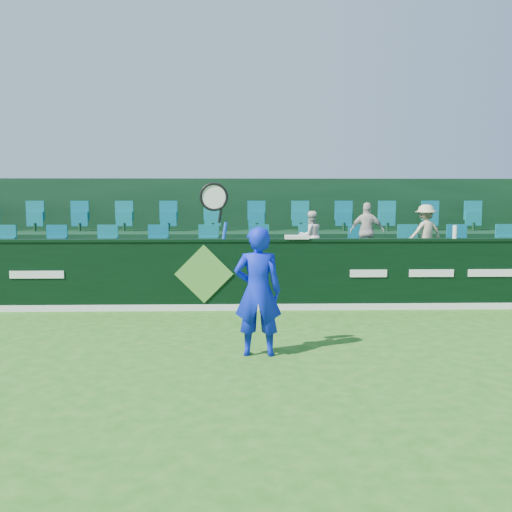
{
  "coord_description": "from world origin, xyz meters",
  "views": [
    {
      "loc": [
        0.68,
        -6.7,
        2.14
      ],
      "look_at": [
        0.95,
        2.8,
        1.15
      ],
      "focal_mm": 40.0,
      "sensor_mm": 36.0,
      "label": 1
    }
  ],
  "objects_px": {
    "spectator_left": "(311,236)",
    "spectator_middle": "(367,232)",
    "spectator_right": "(425,233)",
    "drinks_bottle": "(455,232)",
    "tennis_player": "(257,290)",
    "towel": "(297,237)"
  },
  "relations": [
    {
      "from": "spectator_left",
      "to": "spectator_middle",
      "type": "relative_size",
      "value": 0.86
    },
    {
      "from": "spectator_right",
      "to": "spectator_left",
      "type": "bearing_deg",
      "value": -15.06
    },
    {
      "from": "spectator_middle",
      "to": "drinks_bottle",
      "type": "distance_m",
      "value": 1.81
    },
    {
      "from": "tennis_player",
      "to": "spectator_left",
      "type": "height_order",
      "value": "tennis_player"
    },
    {
      "from": "spectator_right",
      "to": "towel",
      "type": "height_order",
      "value": "spectator_right"
    },
    {
      "from": "tennis_player",
      "to": "drinks_bottle",
      "type": "xyz_separation_m",
      "value": [
        3.85,
        3.14,
        0.59
      ]
    },
    {
      "from": "towel",
      "to": "spectator_middle",
      "type": "bearing_deg",
      "value": 35.2
    },
    {
      "from": "spectator_right",
      "to": "towel",
      "type": "relative_size",
      "value": 2.66
    },
    {
      "from": "spectator_right",
      "to": "spectator_middle",
      "type": "bearing_deg",
      "value": -15.06
    },
    {
      "from": "towel",
      "to": "drinks_bottle",
      "type": "relative_size",
      "value": 1.75
    },
    {
      "from": "tennis_player",
      "to": "spectator_right",
      "type": "xyz_separation_m",
      "value": [
        3.66,
        4.26,
        0.5
      ]
    },
    {
      "from": "spectator_left",
      "to": "drinks_bottle",
      "type": "xyz_separation_m",
      "value": [
        2.61,
        -1.12,
        0.15
      ]
    },
    {
      "from": "spectator_left",
      "to": "spectator_middle",
      "type": "bearing_deg",
      "value": 163.57
    },
    {
      "from": "towel",
      "to": "spectator_right",
      "type": "bearing_deg",
      "value": 21.69
    },
    {
      "from": "spectator_middle",
      "to": "drinks_bottle",
      "type": "xyz_separation_m",
      "value": [
        1.42,
        -1.12,
        0.07
      ]
    },
    {
      "from": "tennis_player",
      "to": "spectator_middle",
      "type": "xyz_separation_m",
      "value": [
        2.43,
        4.26,
        0.52
      ]
    },
    {
      "from": "spectator_middle",
      "to": "towel",
      "type": "bearing_deg",
      "value": 51.71
    },
    {
      "from": "spectator_middle",
      "to": "spectator_right",
      "type": "bearing_deg",
      "value": -163.49
    },
    {
      "from": "spectator_left",
      "to": "spectator_middle",
      "type": "xyz_separation_m",
      "value": [
        1.18,
        0.0,
        0.09
      ]
    },
    {
      "from": "tennis_player",
      "to": "spectator_right",
      "type": "bearing_deg",
      "value": 49.39
    },
    {
      "from": "spectator_left",
      "to": "towel",
      "type": "relative_size",
      "value": 2.36
    },
    {
      "from": "tennis_player",
      "to": "spectator_left",
      "type": "xyz_separation_m",
      "value": [
        1.24,
        4.26,
        0.43
      ]
    }
  ]
}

